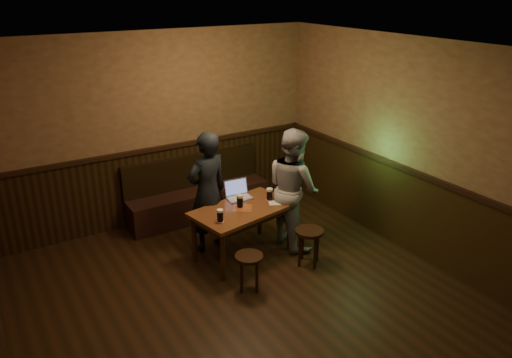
{
  "coord_description": "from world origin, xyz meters",
  "views": [
    {
      "loc": [
        -2.39,
        -3.71,
        3.42
      ],
      "look_at": [
        0.64,
        1.25,
        1.1
      ],
      "focal_mm": 35.0,
      "sensor_mm": 36.0,
      "label": 1
    }
  ],
  "objects": [
    {
      "name": "person_grey",
      "position": [
        1.25,
        1.3,
        0.83
      ],
      "size": [
        0.65,
        0.82,
        1.65
      ],
      "primitive_type": "imported",
      "rotation": [
        0.0,
        0.0,
        1.54
      ],
      "color": "gray",
      "rests_on": "ground"
    },
    {
      "name": "menu",
      "position": [
        0.96,
        1.25,
        0.69
      ],
      "size": [
        0.26,
        0.23,
        0.0
      ],
      "primitive_type": "cube",
      "rotation": [
        0.0,
        0.0,
        -0.43
      ],
      "color": "silver",
      "rests_on": "pub_table"
    },
    {
      "name": "bench",
      "position": [
        0.49,
        2.75,
        0.31
      ],
      "size": [
        2.2,
        0.5,
        0.95
      ],
      "color": "black",
      "rests_on": "ground"
    },
    {
      "name": "pint_mid",
      "position": [
        0.48,
        1.38,
        0.78
      ],
      "size": [
        0.11,
        0.11,
        0.17
      ],
      "color": "#AF1527",
      "rests_on": "pub_table"
    },
    {
      "name": "pint_left",
      "position": [
        0.07,
        1.15,
        0.77
      ],
      "size": [
        0.1,
        0.1,
        0.16
      ],
      "color": "#AF1527",
      "rests_on": "pub_table"
    },
    {
      "name": "laptop",
      "position": [
        0.61,
        1.67,
        0.75
      ],
      "size": [
        0.36,
        0.3,
        0.24
      ],
      "rotation": [
        0.0,
        0.0,
        -0.09
      ],
      "color": "silver",
      "rests_on": "pub_table"
    },
    {
      "name": "pub_table",
      "position": [
        0.49,
        1.35,
        0.6
      ],
      "size": [
        1.41,
        0.97,
        0.7
      ],
      "rotation": [
        0.0,
        0.0,
        0.19
      ],
      "color": "#582819",
      "rests_on": "ground"
    },
    {
      "name": "stool_left",
      "position": [
        0.17,
        0.63,
        0.36
      ],
      "size": [
        0.4,
        0.4,
        0.45
      ],
      "rotation": [
        0.0,
        0.0,
        0.25
      ],
      "color": "black",
      "rests_on": "ground"
    },
    {
      "name": "room",
      "position": [
        0.0,
        0.22,
        1.2
      ],
      "size": [
        5.04,
        6.04,
        2.84
      ],
      "color": "black",
      "rests_on": "ground"
    },
    {
      "name": "pint_right",
      "position": [
        0.93,
        1.38,
        0.77
      ],
      "size": [
        0.11,
        0.11,
        0.17
      ],
      "color": "#AF1527",
      "rests_on": "pub_table"
    },
    {
      "name": "person_suit",
      "position": [
        0.2,
        1.77,
        0.82
      ],
      "size": [
        0.65,
        0.48,
        1.65
      ],
      "primitive_type": "imported",
      "rotation": [
        0.0,
        0.0,
        3.29
      ],
      "color": "black",
      "rests_on": "ground"
    },
    {
      "name": "stool_right",
      "position": [
        1.1,
        0.72,
        0.39
      ],
      "size": [
        0.37,
        0.37,
        0.49
      ],
      "rotation": [
        0.0,
        0.0,
        -0.03
      ],
      "color": "black",
      "rests_on": "ground"
    }
  ]
}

